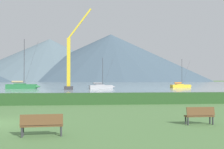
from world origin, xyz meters
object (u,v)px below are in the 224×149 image
park_bench_near_path (42,124)px  park_bench_under_tree (200,115)px  sailboat_slip_2 (181,86)px  sailboat_slip_4 (101,87)px  sailboat_slip_5 (22,86)px  dock_crane (70,65)px

park_bench_near_path → park_bench_under_tree: 8.18m
park_bench_near_path → sailboat_slip_2: bearing=61.9°
sailboat_slip_4 → park_bench_near_path: 58.94m
sailboat_slip_2 → park_bench_near_path: 72.15m
park_bench_under_tree → sailboat_slip_2: bearing=70.3°
sailboat_slip_5 → park_bench_under_tree: (22.31, -57.97, -0.20)m
sailboat_slip_2 → sailboat_slip_5: 44.49m
sailboat_slip_2 → sailboat_slip_5: bearing=-179.2°
park_bench_under_tree → dock_crane: dock_crane is taller
sailboat_slip_4 → dock_crane: dock_crane is taller
sailboat_slip_4 → park_bench_near_path: size_ratio=4.48×
sailboat_slip_5 → dock_crane: bearing=-29.2°
sailboat_slip_5 → sailboat_slip_2: bearing=7.6°
sailboat_slip_2 → park_bench_near_path: (-29.71, -65.74, -0.01)m
sailboat_slip_2 → park_bench_under_tree: size_ratio=5.49×
park_bench_near_path → dock_crane: (-1.87, 53.02, 5.18)m
sailboat_slip_4 → sailboat_slip_5: (-20.32, 1.54, 0.17)m
sailboat_slip_2 → dock_crane: 34.43m
sailboat_slip_2 → sailboat_slip_5: (-44.14, -5.55, 0.18)m
sailboat_slip_4 → sailboat_slip_2: bearing=8.1°
park_bench_near_path → dock_crane: dock_crane is taller
sailboat_slip_2 → sailboat_slip_4: sailboat_slip_2 is taller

